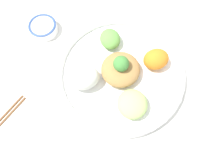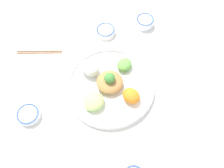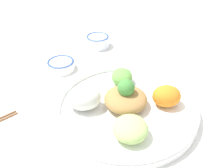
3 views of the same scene
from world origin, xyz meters
TOP-DOWN VIEW (x-y plane):
  - ground_plane at (0.00, 0.00)m, footprint 2.40×2.40m
  - salad_platter at (-0.02, 0.01)m, footprint 0.37×0.37m
  - sauce_bowl_dark at (-0.29, -0.07)m, footprint 0.09×0.09m

SIDE VIEW (x-z plane):
  - ground_plane at x=0.00m, z-range 0.00..0.00m
  - sauce_bowl_dark at x=-0.29m, z-range 0.00..0.03m
  - salad_platter at x=-0.02m, z-range -0.03..0.07m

